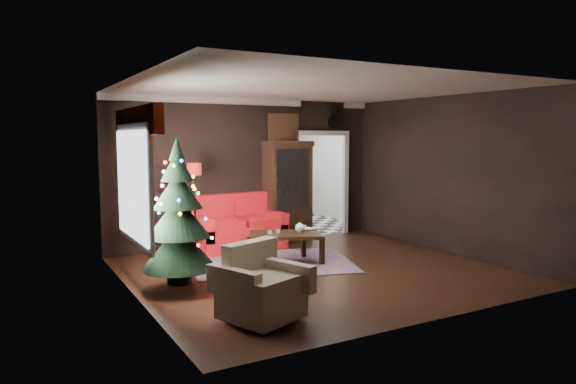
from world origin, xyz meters
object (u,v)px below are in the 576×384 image
curio_cabinet (287,194)px  kitchen_table (282,211)px  christmas_tree (178,213)px  coffee_table (285,249)px  armchair (261,282)px  wall_clock (333,122)px  loveseat (239,222)px  teapot (300,228)px  floor_lamp (195,208)px

curio_cabinet → kitchen_table: curio_cabinet is taller
curio_cabinet → kitchen_table: 1.67m
christmas_tree → coffee_table: bearing=15.2°
christmas_tree → kitchen_table: bearing=45.7°
armchair → wall_clock: wall_clock is taller
armchair → coffee_table: (1.50, 2.17, -0.19)m
loveseat → teapot: (0.41, -1.53, 0.10)m
armchair → kitchen_table: bearing=38.6°
curio_cabinet → coffee_table: size_ratio=1.68×
loveseat → wall_clock: wall_clock is taller
armchair → curio_cabinet: bearing=36.5°
teapot → kitchen_table: 3.48m
loveseat → teapot: size_ratio=10.01×
loveseat → coffee_table: (0.17, -1.46, -0.23)m
teapot → christmas_tree: bearing=-168.0°
loveseat → armchair: bearing=-110.1°
armchair → kitchen_table: (3.13, 5.28, -0.09)m
coffee_table → kitchen_table: kitchen_table is taller
curio_cabinet → kitchen_table: (0.65, 1.43, -0.57)m
curio_cabinet → floor_lamp: (-2.00, -0.28, -0.12)m
loveseat → armchair: loveseat is taller
teapot → floor_lamp: bearing=130.6°
loveseat → curio_cabinet: 1.25m
curio_cabinet → floor_lamp: bearing=-172.1°
loveseat → floor_lamp: (-0.85, -0.06, 0.33)m
wall_clock → christmas_tree: bearing=-149.8°
armchair → kitchen_table: size_ratio=1.08×
christmas_tree → armchair: christmas_tree is taller
loveseat → curio_cabinet: curio_cabinet is taller
loveseat → christmas_tree: christmas_tree is taller
curio_cabinet → floor_lamp: curio_cabinet is taller
curio_cabinet → teapot: size_ratio=11.19×
loveseat → coffee_table: loveseat is taller
christmas_tree → coffee_table: christmas_tree is taller
loveseat → teapot: loveseat is taller
loveseat → christmas_tree: (-1.75, -1.99, 0.55)m
loveseat → christmas_tree: size_ratio=0.89×
teapot → wall_clock: 3.26m
armchair → wall_clock: size_ratio=2.54×
coffee_table → loveseat: bearing=96.8°
coffee_table → armchair: bearing=-124.7°
curio_cabinet → christmas_tree: christmas_tree is taller
christmas_tree → kitchen_table: christmas_tree is taller
loveseat → floor_lamp: size_ratio=1.08×
floor_lamp → kitchen_table: 3.19m
curio_cabinet → armchair: 4.61m
armchair → wall_clock: bearing=26.9°
loveseat → teapot: bearing=-75.1°
floor_lamp → teapot: 1.95m
coffee_table → teapot: teapot is taller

